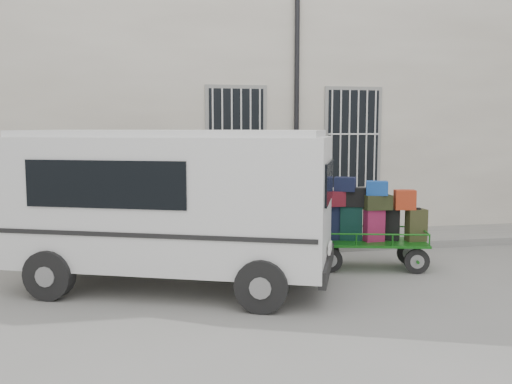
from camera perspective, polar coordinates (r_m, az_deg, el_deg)
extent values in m
plane|color=slate|center=(10.04, 3.12, -8.02)|extent=(80.00, 80.00, 0.00)
cube|color=#BEB4A2|center=(15.12, -2.05, 8.33)|extent=(24.00, 5.00, 6.00)
cylinder|color=black|center=(12.79, 4.08, 7.76)|extent=(0.11, 0.11, 5.60)
cube|color=black|center=(12.56, -1.99, 5.28)|extent=(1.20, 0.08, 2.20)
cube|color=gray|center=(12.62, -1.96, 0.01)|extent=(1.45, 0.22, 0.12)
cube|color=black|center=(13.27, 9.64, 5.26)|extent=(1.20, 0.08, 2.20)
cube|color=gray|center=(13.32, 9.58, 0.26)|extent=(1.45, 0.22, 0.12)
cube|color=slate|center=(12.11, 0.52, -5.13)|extent=(24.00, 1.70, 0.15)
cylinder|color=black|center=(10.04, 7.42, -6.78)|extent=(0.44, 0.16, 0.44)
cylinder|color=gray|center=(10.04, 7.42, -6.78)|extent=(0.25, 0.14, 0.24)
cylinder|color=black|center=(10.69, 7.16, -5.96)|extent=(0.44, 0.16, 0.44)
cylinder|color=gray|center=(10.69, 7.16, -5.96)|extent=(0.25, 0.14, 0.24)
cylinder|color=black|center=(10.26, 15.79, -6.69)|extent=(0.44, 0.16, 0.44)
cylinder|color=gray|center=(10.26, 15.79, -6.69)|extent=(0.25, 0.14, 0.24)
cylinder|color=black|center=(10.89, 15.04, -5.90)|extent=(0.44, 0.16, 0.44)
cylinder|color=gray|center=(10.89, 15.04, -5.90)|extent=(0.25, 0.14, 0.24)
cube|color=#166216|center=(10.39, 11.42, -4.92)|extent=(2.08, 1.33, 0.04)
cylinder|color=#166216|center=(10.27, 4.88, -4.21)|extent=(0.25, 0.10, 0.49)
cube|color=black|center=(10.33, 7.13, -3.04)|extent=(0.42, 0.26, 0.62)
cube|color=black|center=(10.28, 7.15, -1.27)|extent=(0.19, 0.16, 0.03)
cube|color=black|center=(10.36, 9.47, -3.08)|extent=(0.44, 0.32, 0.61)
cube|color=black|center=(10.31, 9.50, -1.35)|extent=(0.18, 0.14, 0.03)
cube|color=maroon|center=(10.31, 11.72, -3.19)|extent=(0.35, 0.22, 0.60)
cube|color=black|center=(10.26, 11.76, -1.45)|extent=(0.16, 0.13, 0.03)
cube|color=black|center=(10.50, 13.25, -3.16)|extent=(0.39, 0.34, 0.57)
cube|color=black|center=(10.45, 13.29, -1.56)|extent=(0.15, 0.13, 0.03)
cube|color=#282C16|center=(10.51, 15.72, -3.21)|extent=(0.35, 0.21, 0.57)
cube|color=black|center=(10.47, 15.77, -1.61)|extent=(0.16, 0.14, 0.03)
cube|color=#561113|center=(10.21, 7.88, -0.66)|extent=(0.47, 0.29, 0.27)
cube|color=black|center=(10.32, 10.28, -0.52)|extent=(0.56, 0.40, 0.33)
cube|color=black|center=(10.27, 12.06, -1.02)|extent=(0.48, 0.26, 0.26)
cube|color=maroon|center=(10.38, 14.65, -0.75)|extent=(0.40, 0.29, 0.34)
cube|color=black|center=(10.23, 8.90, 0.78)|extent=(0.45, 0.40, 0.25)
cube|color=navy|center=(10.24, 11.99, 0.38)|extent=(0.44, 0.37, 0.24)
cube|color=white|center=(8.99, -8.24, -0.74)|extent=(5.22, 3.71, 1.96)
cube|color=white|center=(8.92, -8.34, 5.80)|extent=(4.95, 3.48, 0.11)
cube|color=black|center=(9.97, -21.29, 1.79)|extent=(0.86, 1.74, 0.82)
cube|color=black|center=(8.24, -14.92, 0.74)|extent=(2.24, 0.94, 0.68)
cube|color=black|center=(8.49, 7.29, 1.07)|extent=(0.61, 1.43, 0.60)
cube|color=black|center=(8.70, 7.10, -7.17)|extent=(0.85, 1.91, 0.24)
cube|color=white|center=(8.64, 7.41, -5.57)|extent=(0.20, 0.44, 0.13)
cylinder|color=black|center=(8.94, -19.97, -7.79)|extent=(0.78, 0.50, 0.74)
cylinder|color=black|center=(10.66, -14.48, -5.32)|extent=(0.78, 0.50, 0.74)
cylinder|color=black|center=(7.85, 0.58, -9.37)|extent=(0.78, 0.50, 0.74)
cylinder|color=black|center=(9.77, 2.65, -6.20)|extent=(0.78, 0.50, 0.74)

